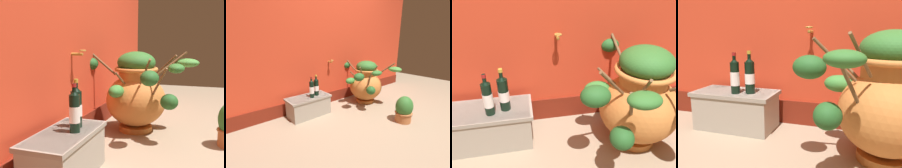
# 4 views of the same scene
# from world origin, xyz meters

# --- Properties ---
(ground_plane) EXTENTS (7.00, 7.00, 0.00)m
(ground_plane) POSITION_xyz_m (0.00, 0.00, 0.00)
(ground_plane) COLOR gray
(terracotta_urn) EXTENTS (0.82, 1.07, 0.79)m
(terracotta_urn) POSITION_xyz_m (0.44, 0.67, 0.39)
(terracotta_urn) COLOR #C17033
(terracotta_urn) RESTS_ON ground_plane
(stone_ledge) EXTENTS (0.67, 0.33, 0.31)m
(stone_ledge) POSITION_xyz_m (-0.67, 0.87, 0.17)
(stone_ledge) COLOR #9E9384
(stone_ledge) RESTS_ON ground_plane
(wine_bottle_left) EXTENTS (0.08, 0.08, 0.33)m
(wine_bottle_left) POSITION_xyz_m (-0.53, 0.86, 0.45)
(wine_bottle_left) COLOR black
(wine_bottle_left) RESTS_ON stone_ledge
(wine_bottle_middle) EXTENTS (0.07, 0.07, 0.32)m
(wine_bottle_middle) POSITION_xyz_m (-0.64, 0.82, 0.45)
(wine_bottle_middle) COLOR black
(wine_bottle_middle) RESTS_ON stone_ledge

